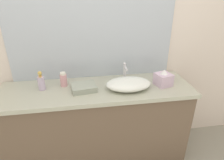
{
  "coord_description": "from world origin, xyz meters",
  "views": [
    {
      "loc": [
        -0.12,
        -1.12,
        1.66
      ],
      "look_at": [
        0.12,
        0.41,
        0.92
      ],
      "focal_mm": 30.85,
      "sensor_mm": 36.0,
      "label": 1
    }
  ],
  "objects": [
    {
      "name": "lotion_bottle",
      "position": [
        -0.31,
        0.52,
        0.91
      ],
      "size": [
        0.06,
        0.06,
        0.13
      ],
      "color": "#DD9DA4",
      "rests_on": "vanity_counter"
    },
    {
      "name": "vanity_counter",
      "position": [
        -0.02,
        0.43,
        0.42
      ],
      "size": [
        1.76,
        0.53,
        0.84
      ],
      "color": "brown",
      "rests_on": "ground"
    },
    {
      "name": "bathroom_wall_rear",
      "position": [
        0.0,
        0.73,
        1.3
      ],
      "size": [
        6.0,
        0.06,
        2.6
      ],
      "primitive_type": "cube",
      "color": "silver",
      "rests_on": "ground"
    },
    {
      "name": "soap_dispenser",
      "position": [
        -0.49,
        0.47,
        0.92
      ],
      "size": [
        0.06,
        0.06,
        0.18
      ],
      "color": "silver",
      "rests_on": "vanity_counter"
    },
    {
      "name": "tissue_box",
      "position": [
        0.6,
        0.39,
        0.91
      ],
      "size": [
        0.17,
        0.17,
        0.15
      ],
      "color": "silver",
      "rests_on": "vanity_counter"
    },
    {
      "name": "sink_basin",
      "position": [
        0.27,
        0.37,
        0.89
      ],
      "size": [
        0.4,
        0.26,
        0.09
      ],
      "primitive_type": "ellipsoid",
      "color": "white",
      "rests_on": "vanity_counter"
    },
    {
      "name": "wall_mirror_panel",
      "position": [
        -0.02,
        0.69,
        1.43
      ],
      "size": [
        1.56,
        0.01,
        1.17
      ],
      "primitive_type": "cube",
      "color": "#B2BCC6",
      "rests_on": "vanity_counter"
    },
    {
      "name": "faucet",
      "position": [
        0.27,
        0.52,
        0.95
      ],
      "size": [
        0.03,
        0.12,
        0.19
      ],
      "color": "silver",
      "rests_on": "vanity_counter"
    },
    {
      "name": "folded_hand_towel",
      "position": [
        -0.13,
        0.41,
        0.87
      ],
      "size": [
        0.23,
        0.2,
        0.05
      ],
      "primitive_type": "cube",
      "rotation": [
        0.0,
        0.0,
        0.14
      ],
      "color": "#9BA28F",
      "rests_on": "vanity_counter"
    }
  ]
}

